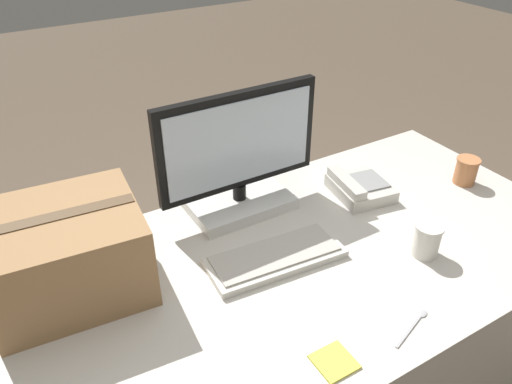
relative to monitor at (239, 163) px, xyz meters
The scene contains 9 objects.
office_desk 0.64m from the monitor, 83.12° to the right, with size 1.80×0.90×0.75m.
monitor is the anchor object (origin of this frame).
keyboard 0.33m from the monitor, 98.42° to the right, with size 0.42×0.20×0.03m.
desk_phone 0.45m from the monitor, 19.49° to the right, with size 0.21×0.23×0.08m.
paper_cup_left 0.61m from the monitor, 54.03° to the right, with size 0.08×0.08×0.10m.
paper_cup_right 0.84m from the monitor, 19.49° to the right, with size 0.08×0.08×0.10m.
spoon 0.70m from the monitor, 78.71° to the right, with size 0.15×0.07×0.00m.
cardboard_box 0.58m from the monitor, behind, with size 0.42×0.38×0.24m.
sticky_note_pad 0.69m from the monitor, 100.13° to the right, with size 0.09×0.09×0.01m.
Camera 1 is at (-0.70, -0.90, 1.72)m, focal length 35.00 mm.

